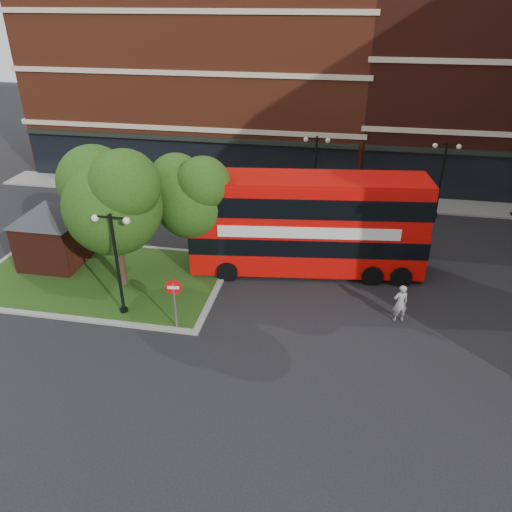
% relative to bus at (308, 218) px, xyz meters
% --- Properties ---
extents(ground, '(120.00, 120.00, 0.00)m').
position_rel_bus_xyz_m(ground, '(-2.29, -5.90, -2.97)').
color(ground, black).
rests_on(ground, ground).
extents(pavement_far, '(44.00, 3.00, 0.12)m').
position_rel_bus_xyz_m(pavement_far, '(-2.29, 10.60, -2.91)').
color(pavement_far, slate).
rests_on(pavement_far, ground).
extents(terrace_far_left, '(26.00, 12.00, 14.00)m').
position_rel_bus_xyz_m(terrace_far_left, '(-10.29, 18.10, 4.03)').
color(terrace_far_left, maroon).
rests_on(terrace_far_left, ground).
extents(terrace_far_right, '(18.00, 12.00, 16.00)m').
position_rel_bus_xyz_m(terrace_far_right, '(11.71, 18.10, 5.03)').
color(terrace_far_right, '#471911').
rests_on(terrace_far_right, ground).
extents(traffic_island, '(12.60, 7.60, 0.15)m').
position_rel_bus_xyz_m(traffic_island, '(-10.29, -2.90, -2.90)').
color(traffic_island, gray).
rests_on(traffic_island, ground).
extents(kiosk, '(6.51, 6.51, 3.60)m').
position_rel_bus_xyz_m(kiosk, '(-13.29, -1.90, -0.65)').
color(kiosk, '#471911').
rests_on(kiosk, traffic_island).
extents(tree_island_west, '(5.40, 4.71, 7.21)m').
position_rel_bus_xyz_m(tree_island_west, '(-8.88, -3.32, 1.82)').
color(tree_island_west, '#2D2116').
rests_on(tree_island_west, ground).
extents(tree_island_east, '(4.46, 3.90, 6.29)m').
position_rel_bus_xyz_m(tree_island_east, '(-5.87, -0.84, 1.27)').
color(tree_island_east, '#2D2116').
rests_on(tree_island_east, ground).
extents(lamp_island, '(1.72, 0.36, 5.00)m').
position_rel_bus_xyz_m(lamp_island, '(-7.79, -5.70, -0.14)').
color(lamp_island, black).
rests_on(lamp_island, ground).
extents(lamp_far_left, '(1.72, 0.36, 5.00)m').
position_rel_bus_xyz_m(lamp_far_left, '(-0.29, 8.60, -0.14)').
color(lamp_far_left, black).
rests_on(lamp_far_left, ground).
extents(lamp_far_right, '(1.72, 0.36, 5.00)m').
position_rel_bus_xyz_m(lamp_far_right, '(7.71, 8.60, -0.14)').
color(lamp_far_right, black).
rests_on(lamp_far_right, ground).
extents(bus, '(12.10, 4.18, 4.53)m').
position_rel_bus_xyz_m(bus, '(0.00, 0.00, 0.00)').
color(bus, red).
rests_on(bus, ground).
extents(woman, '(0.76, 0.61, 1.82)m').
position_rel_bus_xyz_m(woman, '(4.58, -3.90, -2.06)').
color(woman, gray).
rests_on(woman, ground).
extents(car_silver, '(3.62, 1.51, 1.23)m').
position_rel_bus_xyz_m(car_silver, '(-8.38, 8.60, -2.36)').
color(car_silver, '#9FA1A6').
rests_on(car_silver, ground).
extents(car_white, '(4.98, 2.24, 1.59)m').
position_rel_bus_xyz_m(car_white, '(1.85, 10.06, -2.18)').
color(car_white, silver).
rests_on(car_white, ground).
extents(no_entry_sign, '(0.70, 0.13, 2.52)m').
position_rel_bus_xyz_m(no_entry_sign, '(-5.02, -6.40, -1.17)').
color(no_entry_sign, slate).
rests_on(no_entry_sign, ground).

